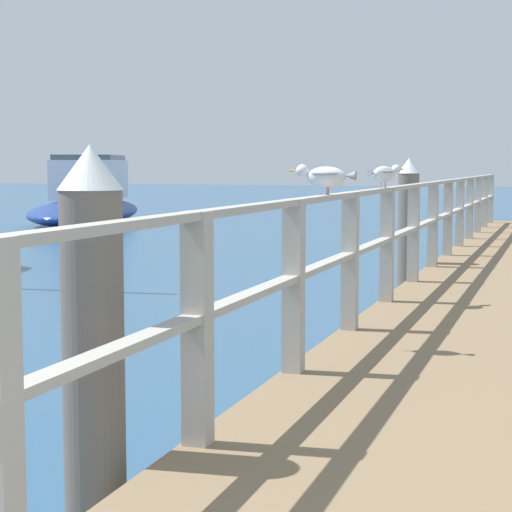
{
  "coord_description": "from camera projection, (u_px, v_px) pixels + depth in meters",
  "views": [
    {
      "loc": [
        0.21,
        0.1,
        1.83
      ],
      "look_at": [
        -2.31,
        7.54,
        1.04
      ],
      "focal_mm": 63.95,
      "sensor_mm": 36.0,
      "label": 1
    }
  ],
  "objects": [
    {
      "name": "seagull_foreground",
      "position": [
        325.0,
        176.0,
        6.41
      ],
      "size": [
        0.48,
        0.18,
        0.21
      ],
      "rotation": [
        0.0,
        0.0,
        1.58
      ],
      "color": "white",
      "rests_on": "pier_railing"
    },
    {
      "name": "dock_piling_near",
      "position": [
        93.0,
        358.0,
        4.07
      ],
      "size": [
        0.29,
        0.29,
        1.92
      ],
      "color": "#6B6056",
      "rests_on": "ground_plane"
    },
    {
      "name": "dock_piling_far",
      "position": [
        408.0,
        230.0,
        12.16
      ],
      "size": [
        0.29,
        0.29,
        1.92
      ],
      "color": "#6B6056",
      "rests_on": "ground_plane"
    },
    {
      "name": "boat_1",
      "position": [
        87.0,
        201.0,
        28.55
      ],
      "size": [
        5.6,
        9.11,
        2.14
      ],
      "rotation": [
        0.0,
        0.0,
        0.32
      ],
      "color": "navy",
      "rests_on": "ground_plane"
    },
    {
      "name": "pier_railing",
      "position": [
        424.0,
        218.0,
        10.91
      ],
      "size": [
        0.12,
        20.68,
        1.09
      ],
      "color": "#B2ADA3",
      "rests_on": "pier_deck"
    },
    {
      "name": "seagull_background",
      "position": [
        385.0,
        173.0,
        8.44
      ],
      "size": [
        0.27,
        0.44,
        0.21
      ],
      "rotation": [
        0.0,
        0.0,
        5.78
      ],
      "color": "white",
      "rests_on": "pier_railing"
    }
  ]
}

